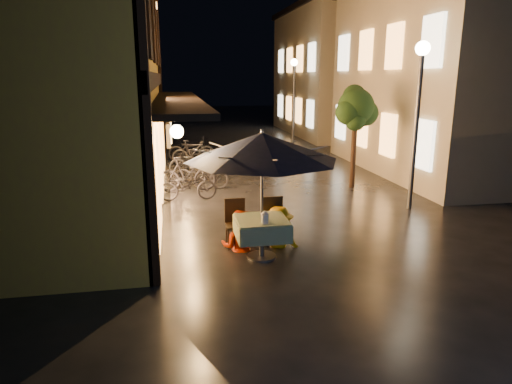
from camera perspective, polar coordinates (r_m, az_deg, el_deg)
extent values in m
plane|color=black|center=(9.79, 8.65, -6.17)|extent=(90.00, 90.00, 0.00)
cube|color=gold|center=(12.93, -23.03, 13.66)|extent=(4.50, 11.00, 7.00)
cube|color=black|center=(12.66, -12.54, 13.54)|extent=(0.12, 11.00, 0.35)
cube|color=black|center=(12.67, -9.78, 11.17)|extent=(1.20, 10.50, 0.12)
cube|color=#F4A04B|center=(9.24, -13.53, 21.42)|extent=(0.10, 0.90, 1.50)
cube|color=#F4A04B|center=(11.72, -12.91, 19.86)|extent=(0.10, 0.90, 1.50)
cube|color=#F4A04B|center=(14.21, -12.52, 18.84)|extent=(0.10, 0.90, 1.50)
cube|color=#F4A04B|center=(16.70, -12.25, 18.13)|extent=(0.10, 0.90, 1.50)
cube|color=#F4A04B|center=(9.37, -12.39, 1.66)|extent=(0.10, 2.20, 2.40)
cube|color=#F4A04B|center=(12.81, -11.95, 5.03)|extent=(0.10, 2.20, 2.40)
cube|color=#F4A04B|center=(16.28, -11.70, 6.97)|extent=(0.10, 2.20, 2.40)
cube|color=#A9A087|center=(18.48, 25.15, 12.54)|extent=(7.00, 9.00, 6.50)
cube|color=#F4A04B|center=(13.91, 20.16, 5.59)|extent=(0.10, 1.00, 1.40)
cube|color=#F4A04B|center=(13.81, 21.20, 17.14)|extent=(0.10, 1.00, 1.40)
cube|color=#F4A04B|center=(15.82, 16.16, 6.86)|extent=(0.10, 1.00, 1.40)
cube|color=#F4A04B|center=(15.73, 16.90, 17.01)|extent=(0.10, 1.00, 1.40)
cube|color=#F4A04B|center=(17.80, 13.02, 7.83)|extent=(0.10, 1.00, 1.40)
cube|color=#F4A04B|center=(17.73, 13.55, 16.85)|extent=(0.10, 1.00, 1.40)
cube|color=#F4A04B|center=(19.83, 10.51, 8.58)|extent=(0.10, 1.00, 1.40)
cube|color=#F4A04B|center=(19.76, 10.89, 16.68)|extent=(0.10, 1.00, 1.40)
cube|color=#A9A087|center=(28.67, 11.60, 14.24)|extent=(7.00, 10.00, 7.00)
cube|color=black|center=(28.92, 11.99, 21.48)|extent=(7.30, 10.30, 0.30)
cube|color=#F4A04B|center=(23.98, 6.76, 9.67)|extent=(0.10, 1.00, 1.40)
cube|color=#F4A04B|center=(23.92, 6.96, 16.37)|extent=(0.10, 1.00, 1.40)
cube|color=#F4A04B|center=(26.09, 5.33, 10.08)|extent=(0.10, 1.00, 1.40)
cube|color=#F4A04B|center=(26.03, 5.48, 16.24)|extent=(0.10, 1.00, 1.40)
cube|color=#F4A04B|center=(28.20, 4.11, 10.42)|extent=(0.10, 1.00, 1.40)
cube|color=#F4A04B|center=(28.16, 4.22, 16.11)|extent=(0.10, 1.00, 1.40)
cube|color=#F4A04B|center=(30.34, 3.06, 10.71)|extent=(0.10, 1.00, 1.40)
cube|color=#F4A04B|center=(30.29, 3.13, 16.00)|extent=(0.10, 1.00, 1.40)
cylinder|color=black|center=(14.43, 12.09, 4.83)|extent=(0.16, 0.16, 2.20)
sphere|color=black|center=(14.27, 12.38, 10.38)|extent=(1.10, 1.10, 1.10)
sphere|color=black|center=(14.52, 13.48, 9.59)|extent=(0.80, 0.80, 0.80)
sphere|color=black|center=(14.03, 11.44, 9.75)|extent=(0.76, 0.76, 0.76)
sphere|color=black|center=(14.55, 12.17, 11.64)|extent=(0.70, 0.70, 0.70)
sphere|color=black|center=(14.04, 12.31, 8.68)|extent=(0.60, 0.60, 0.60)
cylinder|color=#59595E|center=(12.34, 19.32, 7.01)|extent=(0.12, 0.12, 4.00)
sphere|color=#FFEFBE|center=(12.28, 20.14, 16.52)|extent=(0.36, 0.36, 0.36)
cylinder|color=#59595E|center=(23.49, 4.69, 10.85)|extent=(0.12, 0.12, 4.00)
sphere|color=#FFEFBE|center=(23.46, 4.79, 15.86)|extent=(0.36, 0.36, 0.36)
cylinder|color=#59595E|center=(8.77, 0.71, -5.97)|extent=(0.10, 0.10, 0.72)
cylinder|color=#59595E|center=(8.89, 0.71, -8.02)|extent=(0.56, 0.56, 0.04)
cube|color=#25512B|center=(8.64, 0.72, -3.54)|extent=(0.95, 0.95, 0.06)
cube|color=#25512B|center=(8.79, 3.76, -4.38)|extent=(0.04, 0.95, 0.33)
cube|color=#25512B|center=(8.62, -2.39, -4.76)|extent=(0.04, 0.95, 0.33)
cube|color=#25512B|center=(9.14, 0.14, -3.63)|extent=(0.95, 0.04, 0.33)
cube|color=#25512B|center=(8.25, 1.35, -5.62)|extent=(0.95, 0.04, 0.33)
cylinder|color=#59595E|center=(8.53, 0.73, -0.98)|extent=(0.05, 0.05, 2.30)
cone|color=black|center=(8.32, 0.75, 5.68)|extent=(2.86, 2.86, 0.51)
cylinder|color=#59595E|center=(8.29, 0.76, 7.39)|extent=(0.06, 0.06, 0.12)
cube|color=black|center=(9.28, -2.49, -4.23)|extent=(0.42, 0.42, 0.05)
cube|color=black|center=(9.39, -2.67, -2.42)|extent=(0.42, 0.04, 0.55)
cylinder|color=black|center=(9.17, -3.44, -6.03)|extent=(0.04, 0.04, 0.43)
cylinder|color=black|center=(9.22, -1.21, -5.90)|extent=(0.04, 0.04, 0.43)
cylinder|color=black|center=(9.51, -3.71, -5.29)|extent=(0.04, 0.04, 0.43)
cylinder|color=black|center=(9.55, -1.55, -5.17)|extent=(0.04, 0.04, 0.43)
cube|color=black|center=(9.42, 2.34, -3.95)|extent=(0.42, 0.42, 0.05)
cube|color=black|center=(9.52, 2.11, -2.17)|extent=(0.42, 0.04, 0.55)
cylinder|color=black|center=(9.29, 1.49, -5.73)|extent=(0.04, 0.04, 0.43)
cylinder|color=black|center=(9.37, 3.65, -5.58)|extent=(0.04, 0.04, 0.43)
cylinder|color=black|center=(9.62, 1.04, -5.01)|extent=(0.04, 0.04, 0.43)
cylinder|color=black|center=(9.70, 3.14, -4.87)|extent=(0.04, 0.04, 0.43)
cube|color=white|center=(8.33, 1.12, -3.37)|extent=(0.11, 0.11, 0.18)
cube|color=#FFD88C|center=(8.33, 1.12, -3.43)|extent=(0.07, 0.07, 0.12)
cone|color=white|center=(8.29, 1.12, -2.55)|extent=(0.16, 0.16, 0.07)
imported|color=red|center=(9.11, -2.13, -2.38)|extent=(0.90, 0.79, 1.57)
imported|color=#E1A508|center=(9.25, 2.90, -1.97)|extent=(1.18, 0.89, 1.61)
imported|color=black|center=(12.89, -8.54, 0.79)|extent=(1.61, 0.58, 0.84)
imported|color=black|center=(13.88, -8.61, 2.22)|extent=(1.77, 0.53, 1.06)
imported|color=#222228|center=(14.28, -6.86, 2.31)|extent=(1.83, 1.15, 0.91)
imported|color=black|center=(16.09, -7.16, 3.71)|extent=(1.62, 0.70, 0.94)
imported|color=black|center=(15.85, -7.58, 3.61)|extent=(1.97, 1.16, 0.98)
imported|color=black|center=(18.06, -7.92, 4.91)|extent=(1.66, 0.59, 0.98)
imported|color=black|center=(18.89, -8.09, 5.32)|extent=(1.93, 0.82, 0.99)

